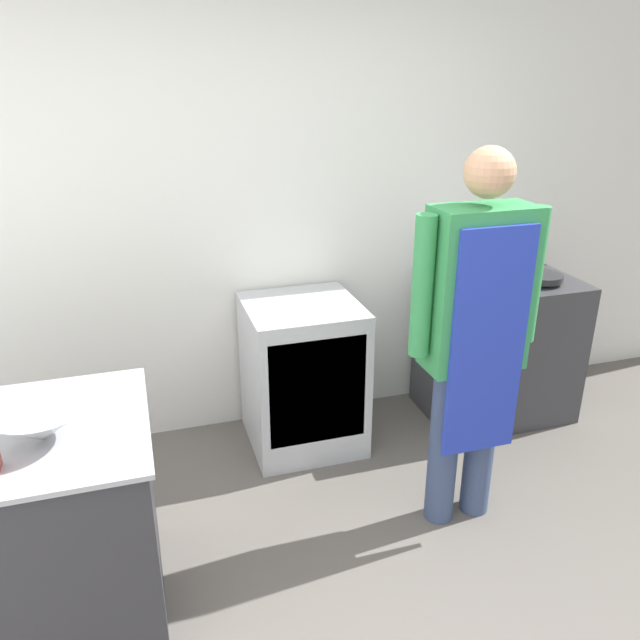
{
  "coord_description": "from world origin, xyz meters",
  "views": [
    {
      "loc": [
        -0.75,
        -1.51,
        2.07
      ],
      "look_at": [
        0.04,
        1.04,
        0.98
      ],
      "focal_mm": 35.0,
      "sensor_mm": 36.0,
      "label": 1
    }
  ],
  "objects_px": {
    "person_cook": "(475,326)",
    "mixing_bowl": "(40,424)",
    "saute_pan": "(542,277)",
    "stove": "(498,348)",
    "stock_pot": "(469,254)",
    "fridge_unit": "(303,375)"
  },
  "relations": [
    {
      "from": "stock_pot",
      "to": "person_cook",
      "type": "bearing_deg",
      "value": -118.36
    },
    {
      "from": "person_cook",
      "to": "stock_pot",
      "type": "distance_m",
      "value": 1.08
    },
    {
      "from": "stove",
      "to": "person_cook",
      "type": "distance_m",
      "value": 1.24
    },
    {
      "from": "saute_pan",
      "to": "stove",
      "type": "bearing_deg",
      "value": 148.63
    },
    {
      "from": "person_cook",
      "to": "mixing_bowl",
      "type": "height_order",
      "value": "person_cook"
    },
    {
      "from": "fridge_unit",
      "to": "mixing_bowl",
      "type": "distance_m",
      "value": 1.66
    },
    {
      "from": "person_cook",
      "to": "stock_pot",
      "type": "bearing_deg",
      "value": 61.64
    },
    {
      "from": "stove",
      "to": "saute_pan",
      "type": "height_order",
      "value": "saute_pan"
    },
    {
      "from": "stock_pot",
      "to": "saute_pan",
      "type": "bearing_deg",
      "value": -30.12
    },
    {
      "from": "person_cook",
      "to": "saute_pan",
      "type": "bearing_deg",
      "value": 39.69
    },
    {
      "from": "fridge_unit",
      "to": "person_cook",
      "type": "bearing_deg",
      "value": -57.62
    },
    {
      "from": "fridge_unit",
      "to": "stove",
      "type": "bearing_deg",
      "value": -1.22
    },
    {
      "from": "mixing_bowl",
      "to": "stock_pot",
      "type": "distance_m",
      "value": 2.53
    },
    {
      "from": "saute_pan",
      "to": "mixing_bowl",
      "type": "bearing_deg",
      "value": -161.56
    },
    {
      "from": "mixing_bowl",
      "to": "person_cook",
      "type": "bearing_deg",
      "value": 4.92
    },
    {
      "from": "person_cook",
      "to": "mixing_bowl",
      "type": "bearing_deg",
      "value": -175.08
    },
    {
      "from": "mixing_bowl",
      "to": "saute_pan",
      "type": "xyz_separation_m",
      "value": [
        2.65,
        0.88,
        -0.0
      ]
    },
    {
      "from": "stove",
      "to": "mixing_bowl",
      "type": "height_order",
      "value": "mixing_bowl"
    },
    {
      "from": "saute_pan",
      "to": "fridge_unit",
      "type": "bearing_deg",
      "value": 174.68
    },
    {
      "from": "mixing_bowl",
      "to": "saute_pan",
      "type": "bearing_deg",
      "value": 18.44
    },
    {
      "from": "stove",
      "to": "mixing_bowl",
      "type": "bearing_deg",
      "value": -158.21
    },
    {
      "from": "person_cook",
      "to": "saute_pan",
      "type": "relative_size",
      "value": 7.52
    }
  ]
}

